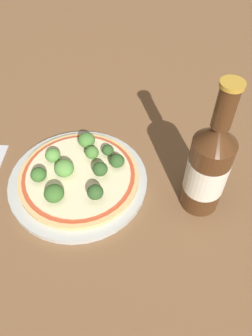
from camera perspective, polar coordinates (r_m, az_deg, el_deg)
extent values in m
plane|color=brown|center=(0.62, -6.95, -1.97)|extent=(3.00, 3.00, 0.00)
cylinder|color=#B2B7B2|center=(0.61, -8.30, -2.23)|extent=(0.25, 0.25, 0.01)
cylinder|color=tan|center=(0.60, -8.19, -1.52)|extent=(0.22, 0.22, 0.01)
cylinder|color=#B74728|center=(0.60, -8.25, -1.17)|extent=(0.20, 0.20, 0.00)
cylinder|color=beige|center=(0.60, -8.26, -1.09)|extent=(0.19, 0.19, 0.00)
cylinder|color=#89A866|center=(0.60, -10.56, -0.73)|extent=(0.01, 0.01, 0.01)
ellipsoid|color=#568E3D|center=(0.59, -10.72, -0.03)|extent=(0.04, 0.04, 0.03)
cylinder|color=#89A866|center=(0.61, -5.58, 1.91)|extent=(0.01, 0.01, 0.01)
ellipsoid|color=#477A33|center=(0.60, -5.66, 2.62)|extent=(0.03, 0.03, 0.02)
cylinder|color=#89A866|center=(0.55, -5.28, -4.99)|extent=(0.01, 0.01, 0.01)
ellipsoid|color=#2D5123|center=(0.54, -5.38, -4.21)|extent=(0.03, 0.03, 0.02)
cylinder|color=#89A866|center=(0.57, -12.24, -4.98)|extent=(0.01, 0.01, 0.01)
ellipsoid|color=#386628|center=(0.56, -12.42, -4.33)|extent=(0.03, 0.03, 0.03)
cylinder|color=#89A866|center=(0.58, -4.65, -1.33)|extent=(0.01, 0.01, 0.01)
ellipsoid|color=#2D5123|center=(0.57, -4.73, -0.54)|extent=(0.03, 0.03, 0.02)
cylinder|color=#89A866|center=(0.62, -3.15, 2.58)|extent=(0.01, 0.01, 0.01)
ellipsoid|color=#2D5123|center=(0.61, -3.19, 3.14)|extent=(0.02, 0.02, 0.02)
cylinder|color=#89A866|center=(0.62, -12.41, 1.63)|extent=(0.01, 0.01, 0.01)
ellipsoid|color=#568E3D|center=(0.62, -12.56, 2.28)|extent=(0.03, 0.03, 0.02)
cylinder|color=#89A866|center=(0.64, -6.80, 4.19)|extent=(0.01, 0.01, 0.01)
ellipsoid|color=#477A33|center=(0.63, -6.89, 4.88)|extent=(0.03, 0.03, 0.03)
cylinder|color=#89A866|center=(0.60, -14.81, -1.75)|extent=(0.01, 0.01, 0.01)
ellipsoid|color=#386628|center=(0.59, -15.00, -1.13)|extent=(0.03, 0.03, 0.02)
cylinder|color=#89A866|center=(0.60, -1.56, 0.65)|extent=(0.01, 0.01, 0.01)
ellipsoid|color=#2D5123|center=(0.59, -1.58, 1.26)|extent=(0.03, 0.03, 0.02)
cylinder|color=#472814|center=(0.54, 13.74, -1.16)|extent=(0.07, 0.07, 0.15)
cylinder|color=beige|center=(0.54, 13.79, -0.96)|extent=(0.07, 0.07, 0.07)
cone|color=#472814|center=(0.48, 15.68, 5.62)|extent=(0.07, 0.07, 0.03)
cylinder|color=#472814|center=(0.45, 16.97, 10.07)|extent=(0.03, 0.03, 0.06)
cylinder|color=#B7892D|center=(0.43, 18.06, 13.71)|extent=(0.03, 0.03, 0.01)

